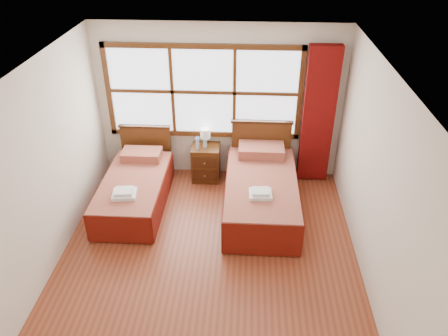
{
  "coord_description": "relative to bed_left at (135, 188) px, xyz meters",
  "views": [
    {
      "loc": [
        0.47,
        -4.36,
        4.11
      ],
      "look_at": [
        0.17,
        0.7,
        1.01
      ],
      "focal_mm": 35.0,
      "sensor_mm": 36.0,
      "label": 1
    }
  ],
  "objects": [
    {
      "name": "window",
      "position": [
        1.0,
        1.01,
        1.22
      ],
      "size": [
        3.16,
        0.06,
        1.56
      ],
      "color": "white",
      "rests_on": "wall_back"
    },
    {
      "name": "floor",
      "position": [
        1.25,
        -1.2,
        -0.28
      ],
      "size": [
        4.5,
        4.5,
        0.0
      ],
      "primitive_type": "plane",
      "color": "brown",
      "rests_on": "ground"
    },
    {
      "name": "lamp",
      "position": [
        1.04,
        0.83,
        0.56
      ],
      "size": [
        0.16,
        0.16,
        0.32
      ],
      "color": "gold",
      "rests_on": "nightstand"
    },
    {
      "name": "bed_right",
      "position": [
        1.96,
        -0.0,
        0.04
      ],
      "size": [
        1.08,
        2.1,
        1.05
      ],
      "color": "#361B0B",
      "rests_on": "floor"
    },
    {
      "name": "bed_left",
      "position": [
        0.0,
        0.0,
        0.0
      ],
      "size": [
        0.94,
        1.96,
        0.91
      ],
      "color": "#361B0B",
      "rests_on": "floor"
    },
    {
      "name": "wall_left",
      "position": [
        -0.75,
        -1.2,
        1.02
      ],
      "size": [
        0.0,
        4.5,
        4.5
      ],
      "primitive_type": "plane",
      "rotation": [
        1.57,
        0.0,
        1.57
      ],
      "color": "silver",
      "rests_on": "floor"
    },
    {
      "name": "bottle_near",
      "position": [
        0.92,
        0.72,
        0.44
      ],
      "size": [
        0.06,
        0.06,
        0.23
      ],
      "color": "#A3C1D2",
      "rests_on": "nightstand"
    },
    {
      "name": "bottle_far",
      "position": [
        1.03,
        0.79,
        0.45
      ],
      "size": [
        0.06,
        0.06,
        0.24
      ],
      "color": "#A3C1D2",
      "rests_on": "nightstand"
    },
    {
      "name": "nightstand",
      "position": [
        1.04,
        0.8,
        0.03
      ],
      "size": [
        0.46,
        0.46,
        0.62
      ],
      "color": "#502B11",
      "rests_on": "floor"
    },
    {
      "name": "ceiling",
      "position": [
        1.25,
        -1.2,
        2.32
      ],
      "size": [
        4.5,
        4.5,
        0.0
      ],
      "primitive_type": "plane",
      "rotation": [
        3.14,
        0.0,
        0.0
      ],
      "color": "white",
      "rests_on": "wall_back"
    },
    {
      "name": "wall_right",
      "position": [
        3.25,
        -1.2,
        1.02
      ],
      "size": [
        0.0,
        4.5,
        4.5
      ],
      "primitive_type": "plane",
      "rotation": [
        1.57,
        0.0,
        -1.57
      ],
      "color": "silver",
      "rests_on": "floor"
    },
    {
      "name": "towels_left",
      "position": [
        -0.02,
        -0.49,
        0.25
      ],
      "size": [
        0.37,
        0.33,
        0.1
      ],
      "rotation": [
        0.0,
        0.0,
        0.12
      ],
      "color": "white",
      "rests_on": "bed_left"
    },
    {
      "name": "towels_right",
      "position": [
        1.94,
        -0.49,
        0.32
      ],
      "size": [
        0.33,
        0.29,
        0.09
      ],
      "rotation": [
        0.0,
        0.0,
        0.05
      ],
      "color": "white",
      "rests_on": "bed_right"
    },
    {
      "name": "curtain",
      "position": [
        2.85,
        0.91,
        0.89
      ],
      "size": [
        0.5,
        0.16,
        2.3
      ],
      "primitive_type": "cube",
      "color": "maroon",
      "rests_on": "wall_back"
    },
    {
      "name": "wall_back",
      "position": [
        1.25,
        1.05,
        1.02
      ],
      "size": [
        4.0,
        0.0,
        4.0
      ],
      "primitive_type": "plane",
      "rotation": [
        1.57,
        0.0,
        0.0
      ],
      "color": "silver",
      "rests_on": "floor"
    }
  ]
}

